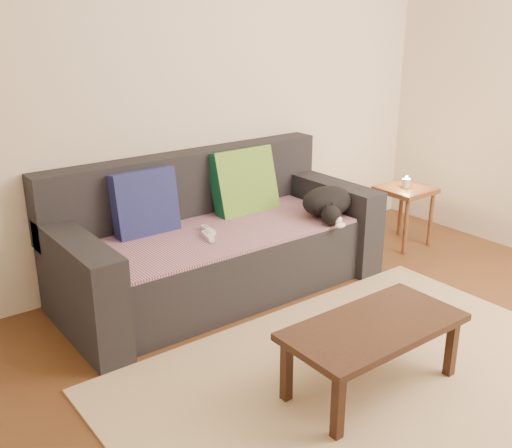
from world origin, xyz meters
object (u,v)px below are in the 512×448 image
Objects in this scene: cat at (328,203)px; wii_remote_b at (208,236)px; side_table at (405,198)px; wii_remote_a at (208,230)px; coffee_table at (374,332)px; sofa at (216,245)px.

wii_remote_b is at bearing 152.51° from cat.
side_table is at bearing -14.18° from cat.
cat is 0.86m from wii_remote_a.
cat is at bearing -175.20° from side_table.
cat is 0.89m from wii_remote_b.
side_table is 2.03m from coffee_table.
wii_remote_a is at bearing -144.53° from sofa.
sofa reaches higher than side_table.
coffee_table is at bearing -91.09° from sofa.
sofa reaches higher than wii_remote_a.
cat is at bearing -98.10° from wii_remote_a.
wii_remote_a and wii_remote_b have the same top height.
wii_remote_a is (-0.10, -0.07, 0.15)m from sofa.
side_table is at bearing 35.75° from coffee_table.
sofa is at bearing 172.31° from side_table.
sofa is at bearing -31.81° from wii_remote_b.
cat is 1.36m from coffee_table.
cat is at bearing -22.21° from sofa.
sofa is at bearing -47.52° from wii_remote_a.
side_table is (1.72, -0.15, -0.07)m from wii_remote_a.
cat reaches higher than wii_remote_a.
wii_remote_a is 1.34m from coffee_table.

